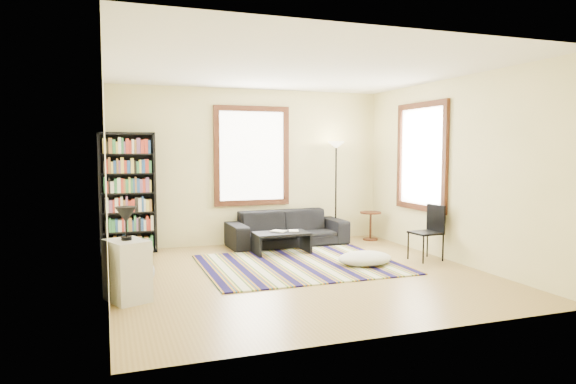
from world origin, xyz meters
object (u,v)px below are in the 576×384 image
object	(u,v)px
floor_cushion	(365,258)
side_table	(370,226)
floor_lamp	(336,192)
folding_chair	(426,233)
dog	(139,262)
coffee_table	(281,243)
sofa	(287,228)
white_cabinet	(127,271)
bookshelf	(128,193)

from	to	relation	value
floor_cushion	side_table	distance (m)	2.17
floor_lamp	folding_chair	world-z (taller)	floor_lamp
dog	side_table	bearing A→B (deg)	11.15
coffee_table	dog	xyz separation A→B (m)	(-2.33, -1.30, 0.13)
floor_cushion	dog	size ratio (longest dim) A/B	1.34
coffee_table	floor_lamp	size ratio (longest dim) A/B	0.48
side_table	dog	size ratio (longest dim) A/B	0.88
sofa	white_cabinet	size ratio (longest dim) A/B	3.03
bookshelf	floor_cushion	world-z (taller)	bookshelf
bookshelf	dog	world-z (taller)	bookshelf
bookshelf	floor_cushion	xyz separation A→B (m)	(3.27, -2.15, -0.90)
white_cabinet	coffee_table	bearing A→B (deg)	14.79
bookshelf	dog	bearing A→B (deg)	-89.22
sofa	coffee_table	xyz separation A→B (m)	(-0.34, -0.69, -0.13)
side_table	white_cabinet	world-z (taller)	white_cabinet
bookshelf	side_table	distance (m)	4.45
floor_cushion	folding_chair	world-z (taller)	folding_chair
white_cabinet	floor_cushion	bearing A→B (deg)	-10.83
bookshelf	side_table	world-z (taller)	bookshelf
folding_chair	white_cabinet	xyz separation A→B (m)	(-4.45, -0.70, -0.08)
folding_chair	coffee_table	bearing A→B (deg)	143.11
floor_lamp	side_table	world-z (taller)	floor_lamp
side_table	folding_chair	distance (m)	1.87
sofa	white_cabinet	distance (m)	3.83
dog	coffee_table	bearing A→B (deg)	15.93
floor_cushion	dog	bearing A→B (deg)	-178.14
bookshelf	coffee_table	size ratio (longest dim) A/B	2.22
floor_cushion	coffee_table	bearing A→B (deg)	127.26
floor_cushion	white_cabinet	size ratio (longest dim) A/B	1.18
folding_chair	dog	size ratio (longest dim) A/B	1.40
bookshelf	floor_cushion	size ratio (longest dim) A/B	2.42
sofa	coffee_table	world-z (taller)	sofa
floor_lamp	white_cabinet	world-z (taller)	floor_lamp
bookshelf	dog	size ratio (longest dim) A/B	3.25
floor_cushion	dog	distance (m)	3.25
bookshelf	coffee_table	bearing A→B (deg)	-21.99
sofa	dog	size ratio (longest dim) A/B	3.45
folding_chair	white_cabinet	world-z (taller)	folding_chair
floor_lamp	folding_chair	xyz separation A→B (m)	(0.62, -1.98, -0.50)
bookshelf	white_cabinet	size ratio (longest dim) A/B	2.86
bookshelf	coffee_table	world-z (taller)	bookshelf
folding_chair	floor_lamp	bearing A→B (deg)	101.85
sofa	folding_chair	size ratio (longest dim) A/B	2.47
white_cabinet	dog	size ratio (longest dim) A/B	1.14
bookshelf	side_table	xyz separation A→B (m)	(4.38, -0.29, -0.73)
coffee_table	side_table	size ratio (longest dim) A/B	1.67
sofa	white_cabinet	xyz separation A→B (m)	(-2.83, -2.58, 0.04)
sofa	dog	distance (m)	3.33
coffee_table	dog	world-z (taller)	dog
bookshelf	floor_lamp	xyz separation A→B (m)	(3.71, -0.17, -0.07)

